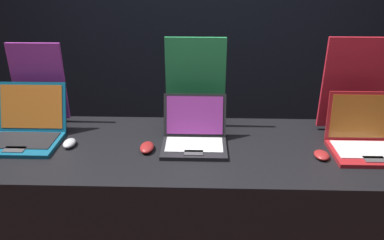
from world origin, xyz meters
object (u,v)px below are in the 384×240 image
mouse_front (69,143)px  promo_stand_middle (196,85)px  mouse_back (322,155)px  laptop_back (365,138)px  mouse_middle (147,147)px  promo_stand_front (39,85)px  promo_stand_back (355,88)px  laptop_middle (194,135)px  laptop_front (26,129)px

mouse_front → promo_stand_middle: size_ratio=0.19×
mouse_front → mouse_back: size_ratio=1.00×
laptop_back → mouse_front: bearing=-179.8°
mouse_middle → promo_stand_middle: 0.45m
promo_stand_front → promo_stand_middle: size_ratio=0.92×
promo_stand_back → promo_stand_middle: bearing=177.7°
mouse_front → promo_stand_middle: (0.64, 0.27, 0.23)m
mouse_middle → promo_stand_middle: promo_stand_middle is taller
laptop_middle → laptop_back: laptop_back is taller
laptop_middle → promo_stand_back: 0.90m
laptop_front → laptop_back: 1.74m
promo_stand_middle → promo_stand_back: (0.85, -0.03, 0.01)m
mouse_front → laptop_middle: 0.64m
promo_stand_front → mouse_middle: size_ratio=4.02×
laptop_front → promo_stand_back: promo_stand_back is taller
laptop_front → mouse_front: bearing=-14.7°
laptop_middle → promo_stand_middle: promo_stand_middle is taller
promo_stand_back → promo_stand_front: bearing=177.8°
mouse_middle → laptop_back: bearing=2.0°
laptop_front → mouse_front: (0.25, -0.06, -0.05)m
mouse_front → promo_stand_back: 1.53m
promo_stand_middle → mouse_back: size_ratio=5.24×
mouse_front → promo_stand_back: promo_stand_back is taller
mouse_front → promo_stand_front: (-0.25, 0.30, 0.21)m
laptop_front → promo_stand_front: bearing=90.0°
laptop_front → promo_stand_back: bearing=5.7°
mouse_front → laptop_middle: laptop_middle is taller
mouse_front → promo_stand_front: promo_stand_front is taller
laptop_front → mouse_middle: laptop_front is taller
laptop_middle → mouse_back: size_ratio=3.38×
promo_stand_front → mouse_middle: promo_stand_front is taller
laptop_back → laptop_middle: bearing=178.1°
mouse_front → mouse_middle: size_ratio=0.84×
laptop_back → promo_stand_middle: bearing=162.5°
mouse_middle → promo_stand_middle: (0.24, 0.31, 0.23)m
laptop_middle → promo_stand_back: (0.85, 0.21, 0.19)m
laptop_back → promo_stand_back: (0.00, 0.23, 0.19)m
laptop_middle → laptop_back: (0.85, -0.03, 0.01)m
laptop_front → promo_stand_middle: promo_stand_middle is taller
laptop_back → mouse_back: (-0.23, -0.09, -0.05)m
laptop_middle → mouse_middle: 0.25m
promo_stand_front → mouse_back: 1.57m
mouse_front → promo_stand_front: bearing=128.9°
mouse_front → laptop_back: size_ratio=0.28×
laptop_front → mouse_front: 0.26m
laptop_back → mouse_back: bearing=-159.8°
promo_stand_front → promo_stand_back: 1.74m
mouse_front → mouse_middle: bearing=-4.9°
mouse_middle → laptop_back: 1.09m
laptop_front → mouse_back: 1.51m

